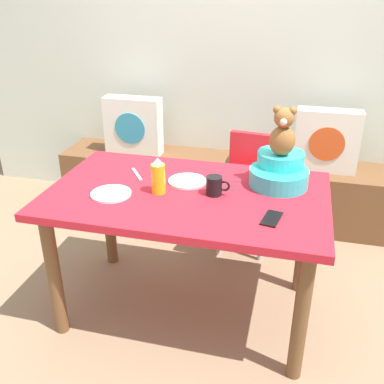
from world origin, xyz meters
TOP-DOWN VIEW (x-y plane):
  - ground_plane at (0.00, 0.00)m, footprint 8.00×8.00m
  - back_wall at (0.00, 1.44)m, footprint 4.40×0.10m
  - window_bench at (0.00, 1.17)m, footprint 2.60×0.44m
  - pillow_floral_left at (-0.74, 1.15)m, footprint 0.44×0.15m
  - pillow_floral_right at (0.71, 1.15)m, footprint 0.44×0.15m
  - book_stack at (0.13, 1.17)m, footprint 0.20×0.14m
  - dining_table at (0.00, 0.00)m, footprint 1.39×0.85m
  - highchair at (0.21, 0.74)m, footprint 0.35×0.48m
  - infant_seat_teal at (0.44, 0.20)m, footprint 0.30×0.33m
  - teddy_bear at (0.44, 0.20)m, footprint 0.13×0.12m
  - ketchup_bottle at (-0.13, -0.05)m, footprint 0.07×0.07m
  - coffee_mug at (0.14, -0.00)m, footprint 0.12×0.08m
  - dinner_plate_near at (-0.35, -0.13)m, footprint 0.20×0.20m
  - dinner_plate_far at (-0.03, 0.11)m, footprint 0.20×0.20m
  - cell_phone at (0.43, -0.18)m, footprint 0.09×0.15m
  - table_fork at (-0.32, 0.14)m, footprint 0.11×0.15m

SIDE VIEW (x-z plane):
  - ground_plane at x=0.00m, z-range 0.00..0.00m
  - window_bench at x=0.00m, z-range 0.00..0.46m
  - book_stack at x=0.13m, z-range 0.46..0.53m
  - highchair at x=0.21m, z-range 0.13..0.92m
  - dining_table at x=0.00m, z-range 0.27..1.01m
  - pillow_floral_left at x=-0.74m, z-range 0.46..0.90m
  - pillow_floral_right at x=0.71m, z-range 0.46..0.90m
  - table_fork at x=-0.32m, z-range 0.74..0.75m
  - cell_phone at x=0.43m, z-range 0.74..0.75m
  - dinner_plate_near at x=-0.35m, z-range 0.74..0.75m
  - dinner_plate_far at x=-0.03m, z-range 0.74..0.75m
  - coffee_mug at x=0.14m, z-range 0.74..0.84m
  - infant_seat_teal at x=0.44m, z-range 0.73..0.89m
  - ketchup_bottle at x=-0.13m, z-range 0.73..0.92m
  - teddy_bear at x=0.44m, z-range 0.89..1.14m
  - back_wall at x=0.00m, z-range 0.00..2.60m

